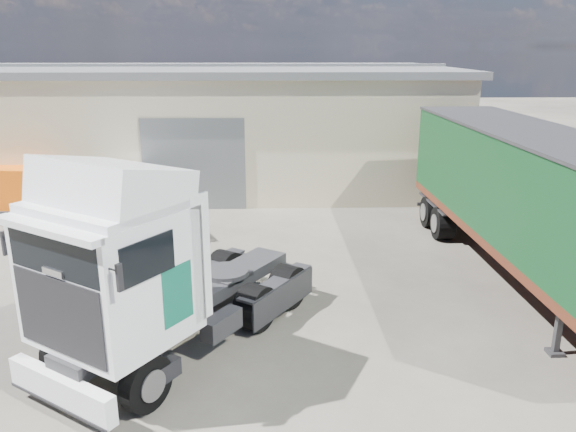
{
  "coord_description": "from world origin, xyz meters",
  "views": [
    {
      "loc": [
        1.16,
        -11.58,
        6.22
      ],
      "look_at": [
        1.5,
        3.0,
        1.8
      ],
      "focal_mm": 35.0,
      "sensor_mm": 36.0,
      "label": 1
    }
  ],
  "objects_px": {
    "tractor_unit": "(147,278)",
    "orange_skip": "(21,192)",
    "box_trailer": "(526,191)",
    "panel_van": "(130,204)"
  },
  "relations": [
    {
      "from": "tractor_unit",
      "to": "orange_skip",
      "type": "xyz_separation_m",
      "value": [
        -7.32,
        11.02,
        -1.07
      ]
    },
    {
      "from": "box_trailer",
      "to": "panel_van",
      "type": "relative_size",
      "value": 2.55
    },
    {
      "from": "panel_van",
      "to": "orange_skip",
      "type": "relative_size",
      "value": 1.61
    },
    {
      "from": "panel_van",
      "to": "orange_skip",
      "type": "height_order",
      "value": "panel_van"
    },
    {
      "from": "tractor_unit",
      "to": "orange_skip",
      "type": "distance_m",
      "value": 13.28
    },
    {
      "from": "tractor_unit",
      "to": "panel_van",
      "type": "distance_m",
      "value": 9.1
    },
    {
      "from": "panel_van",
      "to": "orange_skip",
      "type": "bearing_deg",
      "value": 129.46
    },
    {
      "from": "tractor_unit",
      "to": "box_trailer",
      "type": "xyz_separation_m",
      "value": [
        9.25,
        4.13,
        0.66
      ]
    },
    {
      "from": "tractor_unit",
      "to": "panel_van",
      "type": "height_order",
      "value": "tractor_unit"
    },
    {
      "from": "tractor_unit",
      "to": "orange_skip",
      "type": "bearing_deg",
      "value": 156.78
    }
  ]
}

